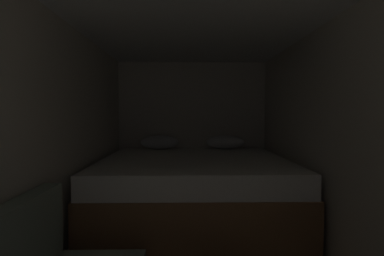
{
  "coord_description": "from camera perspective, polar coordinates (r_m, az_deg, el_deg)",
  "views": [
    {
      "loc": [
        -0.09,
        -0.48,
        1.27
      ],
      "look_at": [
        -0.03,
        2.52,
        1.12
      ],
      "focal_mm": 27.4,
      "sensor_mm": 36.0,
      "label": 1
    }
  ],
  "objects": [
    {
      "name": "wall_back",
      "position": [
        4.44,
        0.03,
        -0.41
      ],
      "size": [
        2.3,
        0.05,
        2.04
      ],
      "primitive_type": "cube",
      "color": "beige",
      "rests_on": "ground"
    },
    {
      "name": "wall_left",
      "position": [
        2.31,
        -27.89,
        -3.66
      ],
      "size": [
        0.05,
        4.71,
        2.04
      ],
      "primitive_type": "cube",
      "color": "beige",
      "rests_on": "ground"
    },
    {
      "name": "wall_right",
      "position": [
        2.39,
        29.41,
        -3.48
      ],
      "size": [
        0.05,
        4.71,
        2.04
      ],
      "primitive_type": "cube",
      "color": "beige",
      "rests_on": "ground"
    },
    {
      "name": "bed",
      "position": [
        3.47,
        0.38,
        -11.88
      ],
      "size": [
        2.08,
        2.02,
        0.96
      ],
      "color": "brown",
      "rests_on": "ground"
    }
  ]
}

